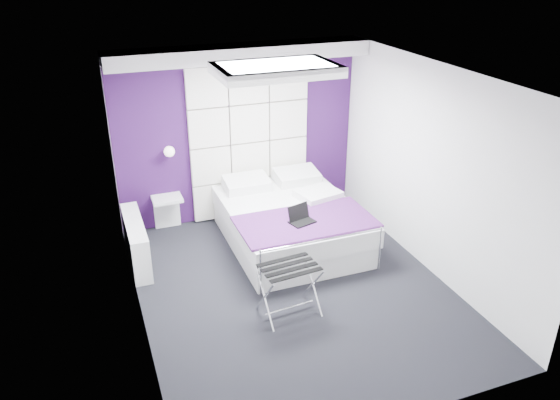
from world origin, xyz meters
name	(u,v)px	position (x,y,z in m)	size (l,w,h in m)	color
floor	(294,288)	(0.00, 0.00, 0.00)	(4.40, 4.40, 0.00)	black
ceiling	(296,75)	(0.00, 0.00, 2.60)	(4.40, 4.40, 0.00)	white
wall_back	(238,134)	(0.00, 2.20, 1.30)	(3.60, 3.60, 0.00)	white
wall_left	(130,217)	(-1.80, 0.00, 1.30)	(4.40, 4.40, 0.00)	white
wall_right	(431,170)	(1.80, 0.00, 1.30)	(4.40, 4.40, 0.00)	white
accent_wall	(239,134)	(0.00, 2.19, 1.30)	(3.58, 0.02, 2.58)	#310F44
soffit	(241,53)	(0.00, 1.95, 2.50)	(3.58, 0.50, 0.20)	white
headboard	(250,142)	(0.15, 2.14, 1.17)	(1.80, 0.08, 2.30)	white
skylight	(276,69)	(0.00, 0.60, 2.55)	(1.36, 0.86, 0.12)	white
wall_lamp	(169,151)	(-1.05, 2.06, 1.22)	(0.15, 0.15, 0.15)	white
radiator	(136,242)	(-1.69, 1.30, 0.30)	(0.22, 1.20, 0.60)	white
bed	(290,222)	(0.38, 1.08, 0.31)	(1.75, 2.12, 0.74)	white
nightstand	(167,199)	(-1.14, 2.02, 0.51)	(0.42, 0.33, 0.05)	white
luggage_rack	(289,290)	(-0.23, -0.43, 0.31)	(0.62, 0.46, 0.61)	silver
laptop	(301,217)	(0.32, 0.55, 0.65)	(0.31, 0.22, 0.22)	black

